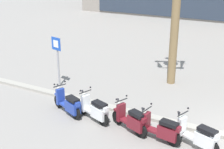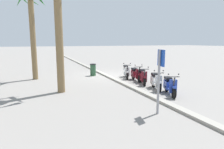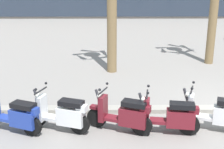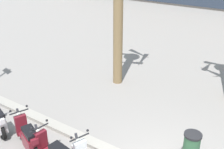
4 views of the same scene
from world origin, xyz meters
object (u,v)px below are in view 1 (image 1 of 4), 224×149
(scooter_white_mid_rear, at_px, (95,110))
(scooter_white_mid_front, at_px, (198,136))
(scooter_maroon_far_back, at_px, (161,129))
(crossing_sign, at_px, (57,56))
(scooter_maroon_mid_centre, at_px, (132,120))
(scooter_blue_last_in_row, at_px, (69,104))

(scooter_white_mid_rear, distance_m, scooter_white_mid_front, 3.86)
(scooter_maroon_far_back, bearing_deg, scooter_white_mid_rear, 176.81)
(scooter_white_mid_front, distance_m, crossing_sign, 7.58)
(scooter_white_mid_front, bearing_deg, scooter_white_mid_rear, -179.83)
(scooter_white_mid_rear, distance_m, scooter_maroon_mid_centre, 1.55)
(scooter_white_mid_rear, xyz_separation_m, scooter_maroon_far_back, (2.67, -0.15, -0.01))
(scooter_blue_last_in_row, xyz_separation_m, scooter_white_mid_rear, (1.18, 0.03, 0.01))
(scooter_blue_last_in_row, bearing_deg, scooter_maroon_far_back, -1.71)
(scooter_blue_last_in_row, height_order, scooter_maroon_far_back, same)
(scooter_white_mid_rear, relative_size, scooter_white_mid_front, 0.95)
(scooter_maroon_mid_centre, bearing_deg, crossing_sign, 155.81)
(scooter_white_mid_rear, bearing_deg, crossing_sign, 147.41)
(scooter_white_mid_rear, relative_size, scooter_maroon_mid_centre, 1.02)
(scooter_maroon_mid_centre, relative_size, scooter_white_mid_front, 0.93)
(crossing_sign, bearing_deg, scooter_maroon_mid_centre, -24.19)
(scooter_maroon_far_back, relative_size, scooter_white_mid_front, 0.99)
(scooter_maroon_far_back, height_order, crossing_sign, crossing_sign)
(scooter_maroon_far_back, relative_size, crossing_sign, 0.73)
(scooter_maroon_far_back, distance_m, scooter_white_mid_front, 1.20)
(scooter_maroon_mid_centre, bearing_deg, scooter_maroon_far_back, -4.58)
(scooter_white_mid_rear, height_order, scooter_maroon_mid_centre, same)
(scooter_maroon_mid_centre, distance_m, crossing_sign, 5.46)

